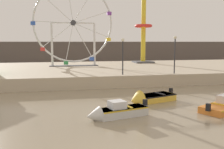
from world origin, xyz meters
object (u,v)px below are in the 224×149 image
motorboat_mustard_yellow (148,98)px  motorboat_pale_grey (115,112)px  drop_tower_yellow_tower (143,27)px  ferris_wheel_white_frame (73,25)px  promenade_lamp_far (123,51)px  promenade_lamp_near (175,49)px

motorboat_mustard_yellow → motorboat_pale_grey: (-3.26, -3.40, 0.07)m
motorboat_pale_grey → drop_tower_yellow_tower: size_ratio=0.31×
ferris_wheel_white_frame → promenade_lamp_far: (4.05, -10.44, -3.09)m
ferris_wheel_white_frame → promenade_lamp_near: bearing=-48.0°
promenade_lamp_far → drop_tower_yellow_tower: bearing=64.1°
promenade_lamp_far → motorboat_mustard_yellow: bearing=-88.6°
motorboat_mustard_yellow → promenade_lamp_far: promenade_lamp_far is taller
ferris_wheel_white_frame → drop_tower_yellow_tower: 11.35m
motorboat_mustard_yellow → promenade_lamp_far: (-0.17, 6.91, 3.25)m
promenade_lamp_near → promenade_lamp_far: promenade_lamp_near is taller
promenade_lamp_near → drop_tower_yellow_tower: bearing=84.5°
promenade_lamp_far → motorboat_pale_grey: bearing=-106.7°
motorboat_pale_grey → promenade_lamp_far: size_ratio=1.12×
motorboat_pale_grey → promenade_lamp_near: size_ratio=1.05×
motorboat_mustard_yellow → ferris_wheel_white_frame: size_ratio=0.36×
ferris_wheel_white_frame → drop_tower_yellow_tower: (10.80, 3.48, -0.00)m
promenade_lamp_near → motorboat_pale_grey: bearing=-129.6°
motorboat_mustard_yellow → promenade_lamp_far: 7.64m
motorboat_pale_grey → drop_tower_yellow_tower: bearing=-127.4°
motorboat_pale_grey → ferris_wheel_white_frame: 21.70m
promenade_lamp_near → promenade_lamp_far: 5.40m
promenade_lamp_near → promenade_lamp_far: (-5.40, 0.05, -0.14)m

